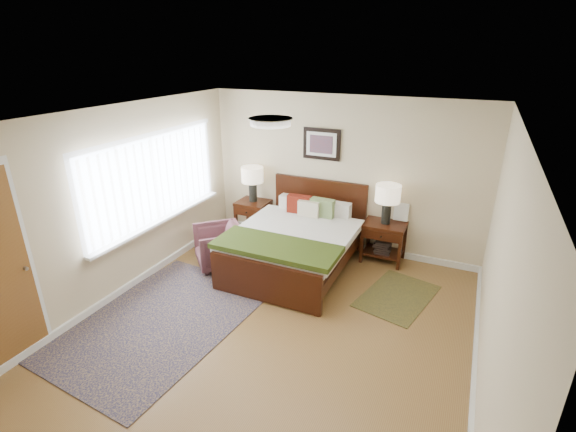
# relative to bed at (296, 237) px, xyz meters

# --- Properties ---
(floor) EXTENTS (5.00, 5.00, 0.00)m
(floor) POSITION_rel_bed_xyz_m (0.35, -1.47, -0.52)
(floor) COLOR brown
(floor) RESTS_ON ground
(back_wall) EXTENTS (4.50, 0.04, 2.50)m
(back_wall) POSITION_rel_bed_xyz_m (0.35, 1.03, 0.73)
(back_wall) COLOR #C9B992
(back_wall) RESTS_ON ground
(front_wall) EXTENTS (4.50, 0.04, 2.50)m
(front_wall) POSITION_rel_bed_xyz_m (0.35, -3.97, 0.73)
(front_wall) COLOR #C9B992
(front_wall) RESTS_ON ground
(left_wall) EXTENTS (0.04, 5.00, 2.50)m
(left_wall) POSITION_rel_bed_xyz_m (-1.90, -1.47, 0.73)
(left_wall) COLOR #C9B992
(left_wall) RESTS_ON ground
(right_wall) EXTENTS (0.04, 5.00, 2.50)m
(right_wall) POSITION_rel_bed_xyz_m (2.60, -1.47, 0.73)
(right_wall) COLOR #C9B992
(right_wall) RESTS_ON ground
(ceiling) EXTENTS (4.50, 5.00, 0.02)m
(ceiling) POSITION_rel_bed_xyz_m (0.35, -1.47, 1.98)
(ceiling) COLOR white
(ceiling) RESTS_ON back_wall
(window) EXTENTS (0.11, 2.72, 1.32)m
(window) POSITION_rel_bed_xyz_m (-1.85, -0.77, 0.86)
(window) COLOR silver
(window) RESTS_ON left_wall
(ceil_fixture) EXTENTS (0.44, 0.44, 0.08)m
(ceil_fixture) POSITION_rel_bed_xyz_m (0.35, -1.47, 1.95)
(ceil_fixture) COLOR white
(ceil_fixture) RESTS_ON ceiling
(bed) EXTENTS (1.72, 2.08, 1.12)m
(bed) POSITION_rel_bed_xyz_m (0.00, 0.00, 0.00)
(bed) COLOR #381508
(bed) RESTS_ON ground
(wall_art) EXTENTS (0.62, 0.05, 0.50)m
(wall_art) POSITION_rel_bed_xyz_m (0.00, 0.99, 1.20)
(wall_art) COLOR black
(wall_art) RESTS_ON back_wall
(nightstand_left) EXTENTS (0.54, 0.49, 0.65)m
(nightstand_left) POSITION_rel_bed_xyz_m (-1.16, 0.77, 0.00)
(nightstand_left) COLOR #381508
(nightstand_left) RESTS_ON ground
(nightstand_right) EXTENTS (0.64, 0.48, 0.63)m
(nightstand_right) POSITION_rel_bed_xyz_m (1.15, 0.78, -0.14)
(nightstand_right) COLOR #381508
(nightstand_right) RESTS_ON ground
(lamp_left) EXTENTS (0.37, 0.37, 0.61)m
(lamp_left) POSITION_rel_bed_xyz_m (-1.16, 0.80, 0.57)
(lamp_left) COLOR black
(lamp_left) RESTS_ON nightstand_left
(lamp_right) EXTENTS (0.37, 0.37, 0.61)m
(lamp_right) POSITION_rel_bed_xyz_m (1.15, 0.80, 0.55)
(lamp_right) COLOR black
(lamp_right) RESTS_ON nightstand_right
(armchair) EXTENTS (0.97, 0.97, 0.63)m
(armchair) POSITION_rel_bed_xyz_m (-1.11, -0.40, -0.20)
(armchair) COLOR brown
(armchair) RESTS_ON ground
(rug_persian) EXTENTS (2.03, 2.71, 0.01)m
(rug_persian) POSITION_rel_bed_xyz_m (-1.00, -1.95, -0.51)
(rug_persian) COLOR #0B1238
(rug_persian) RESTS_ON ground
(rug_navy) EXTENTS (1.05, 1.35, 0.01)m
(rug_navy) POSITION_rel_bed_xyz_m (1.58, -0.17, -0.51)
(rug_navy) COLOR black
(rug_navy) RESTS_ON ground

